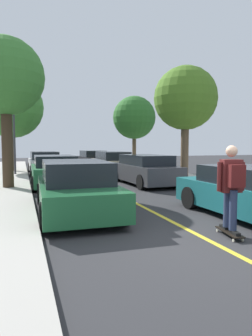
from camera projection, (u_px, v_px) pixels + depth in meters
ground at (212, 242)px, 5.71m from camera, size 80.00×80.00×0.00m
center_line at (136, 203)px, 9.48m from camera, size 0.12×39.20×0.01m
parked_car_left_nearest at (76, 188)px, 8.13m from camera, size 2.11×4.60×1.41m
parked_car_left_near at (55, 171)px, 13.25m from camera, size 2.03×4.14×1.38m
parked_car_left_far at (44, 163)px, 19.25m from camera, size 1.96×4.60×1.41m
parked_car_right_nearest at (250, 193)px, 7.56m from camera, size 1.89×4.39×1.30m
parked_car_right_near at (145, 170)px, 13.99m from camera, size 2.02×4.52×1.38m
parked_car_right_far at (112, 163)px, 19.09m from camera, size 1.93×4.19×1.42m
parked_car_right_farthest at (93, 159)px, 24.25m from camera, size 2.07×4.45×1.38m
street_tree_left_nearest at (5, 77)px, 11.84m from camera, size 3.06×3.06×5.95m
street_tree_left_near at (12, 107)px, 19.56m from camera, size 4.05×4.05×6.21m
street_tree_right_nearest at (185, 99)px, 14.06m from camera, size 2.97×2.97×5.38m
street_tree_right_near at (134, 118)px, 20.46m from camera, size 2.91×2.91×5.02m
streetlamp at (14, 122)px, 17.47m from camera, size 0.36×0.24×5.31m
skateboard at (229, 232)px, 6.08m from camera, size 0.37×0.87×0.10m
skateboarder at (232, 183)px, 5.97m from camera, size 0.59×0.71×1.74m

